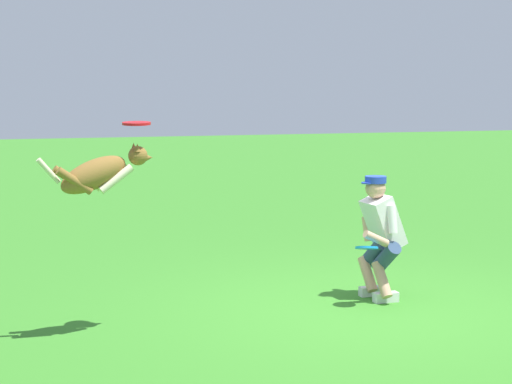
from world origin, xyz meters
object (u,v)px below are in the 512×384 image
dog (99,173)px  frisbee_held (367,248)px  frisbee_flying (136,123)px  person (380,233)px

dog → frisbee_held: bearing=-2.5°
dog → frisbee_flying: (-0.33, -0.02, 0.42)m
dog → frisbee_flying: size_ratio=4.07×
dog → frisbee_flying: bearing=-3.8°
frisbee_flying → frisbee_held: frisbee_flying is taller
frisbee_flying → frisbee_held: (-2.32, -0.23, -1.28)m
frisbee_flying → person: bearing=-169.2°
person → frisbee_held: (0.28, 0.27, -0.09)m
person → frisbee_held: 0.40m
person → frisbee_held: person is taller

